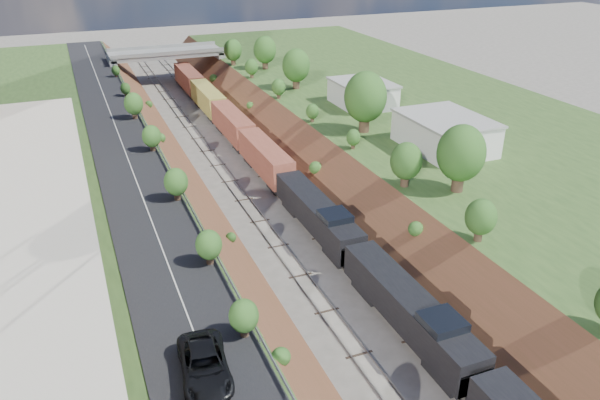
{
  "coord_description": "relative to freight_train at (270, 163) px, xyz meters",
  "views": [
    {
      "loc": [
        -21.15,
        -8.03,
        31.69
      ],
      "look_at": [
        -0.75,
        42.33,
        6.0
      ],
      "focal_mm": 35.0,
      "sensor_mm": 36.0,
      "label": 1
    }
  ],
  "objects": [
    {
      "name": "embankment_left",
      "position": [
        -13.6,
        -1.32,
        -2.58
      ],
      "size": [
        10.0,
        180.0,
        10.0
      ],
      "primitive_type": "cube",
      "rotation": [
        0.0,
        0.79,
        0.0
      ],
      "color": "brown",
      "rests_on": "ground"
    },
    {
      "name": "rail_right_track",
      "position": [
        0.0,
        -1.32,
        -2.49
      ],
      "size": [
        1.58,
        180.0,
        0.18
      ],
      "primitive_type": "cube",
      "color": "gray",
      "rests_on": "ground"
    },
    {
      "name": "freight_train",
      "position": [
        0.0,
        0.0,
        0.0
      ],
      "size": [
        3.05,
        122.87,
        4.56
      ],
      "color": "black",
      "rests_on": "ground"
    },
    {
      "name": "road",
      "position": [
        -18.1,
        -1.32,
        2.47
      ],
      "size": [
        8.0,
        180.0,
        0.1
      ],
      "primitive_type": "cube",
      "color": "black",
      "rests_on": "platform_left"
    },
    {
      "name": "commercial_building",
      "position": [
        -30.6,
        -23.32,
        5.93
      ],
      "size": [
        14.3,
        62.3,
        7.0
      ],
      "color": "brown",
      "rests_on": "platform_left"
    },
    {
      "name": "embankment_right",
      "position": [
        8.4,
        -1.32,
        -2.58
      ],
      "size": [
        10.0,
        180.0,
        10.0
      ],
      "primitive_type": "cube",
      "rotation": [
        0.0,
        0.79,
        0.0
      ],
      "color": "brown",
      "rests_on": "ground"
    },
    {
      "name": "tree_left_crest",
      "position": [
        -14.4,
        -41.32,
        4.46
      ],
      "size": [
        2.45,
        2.45,
        3.55
      ],
      "color": "#473323",
      "rests_on": "platform_left"
    },
    {
      "name": "suv",
      "position": [
        -18.41,
        -39.77,
        3.45
      ],
      "size": [
        3.72,
        6.92,
        1.85
      ],
      "primitive_type": "imported",
      "rotation": [
        0.0,
        0.0,
        -0.1
      ],
      "color": "black",
      "rests_on": "road"
    },
    {
      "name": "overpass",
      "position": [
        -2.6,
        60.68,
        2.34
      ],
      "size": [
        24.5,
        8.3,
        7.4
      ],
      "color": "gray",
      "rests_on": "ground"
    },
    {
      "name": "rail_left_track",
      "position": [
        -5.2,
        -1.32,
        -2.49
      ],
      "size": [
        1.58,
        180.0,
        0.18
      ],
      "primitive_type": "cube",
      "color": "gray",
      "rests_on": "ground"
    },
    {
      "name": "tree_right_large",
      "position": [
        14.4,
        -21.32,
        6.81
      ],
      "size": [
        5.25,
        5.25,
        7.61
      ],
      "color": "#473323",
      "rests_on": "platform_right"
    },
    {
      "name": "white_building_far",
      "position": [
        20.4,
        12.68,
        4.22
      ],
      "size": [
        8.0,
        10.0,
        3.6
      ],
      "primitive_type": "cube",
      "color": "silver",
      "rests_on": "platform_right"
    },
    {
      "name": "platform_right",
      "position": [
        30.4,
        -1.32,
        -0.08
      ],
      "size": [
        44.0,
        180.0,
        5.0
      ],
      "primitive_type": "cube",
      "color": "#314E20",
      "rests_on": "ground"
    },
    {
      "name": "white_building_near",
      "position": [
        20.9,
        -9.32,
        4.42
      ],
      "size": [
        9.0,
        12.0,
        4.0
      ],
      "primitive_type": "cube",
      "color": "silver",
      "rests_on": "platform_right"
    },
    {
      "name": "guardrail",
      "position": [
        -14.0,
        -1.52,
        2.97
      ],
      "size": [
        0.1,
        171.0,
        0.7
      ],
      "color": "#99999E",
      "rests_on": "platform_left"
    }
  ]
}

